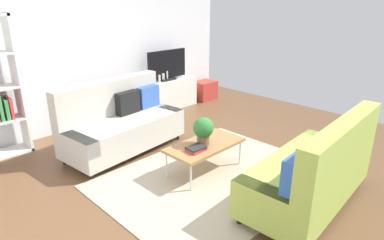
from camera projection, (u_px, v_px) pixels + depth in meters
The scene contains 17 objects.
ground_plane at pixel (199, 170), 4.68m from camera, with size 7.68×7.68×0.00m, color brown.
wall_far at pixel (90, 47), 6.04m from camera, with size 6.40×0.12×2.90m, color silver.
area_rug at pixel (213, 177), 4.48m from camera, with size 2.90×2.20×0.01m, color tan.
couch_beige at pixel (122, 123), 5.18m from camera, with size 1.98×1.04×1.10m.
couch_green at pixel (314, 171), 3.74m from camera, with size 1.95×0.95×1.10m.
coffee_table at pixel (205, 146), 4.51m from camera, with size 1.10×0.56×0.42m.
tv_console at pixel (167, 94), 7.23m from camera, with size 1.40×0.44×0.64m, color silver.
tv at pixel (167, 66), 6.99m from camera, with size 1.00×0.20×0.64m.
storage_trunk at pixel (205, 90), 7.92m from camera, with size 0.52×0.40×0.44m, color #B2382D.
potted_plant at pixel (203, 129), 4.42m from camera, with size 0.28×0.28×0.38m.
table_book_0 at pixel (196, 150), 4.29m from camera, with size 0.24×0.18×0.03m, color red.
table_book_1 at pixel (196, 148), 4.28m from camera, with size 0.24×0.18×0.03m, color #262626.
vase_0 at pixel (144, 80), 6.74m from camera, with size 0.14×0.14×0.15m, color #33B29E.
vase_1 at pixel (151, 79), 6.87m from camera, with size 0.08×0.08×0.15m, color #33B29E.
bottle_0 at pixel (159, 78), 6.90m from camera, with size 0.06×0.06×0.16m, color silver.
bottle_1 at pixel (163, 77), 6.97m from camera, with size 0.06×0.06×0.17m, color silver.
bottle_2 at pixel (167, 76), 7.04m from camera, with size 0.04×0.04×0.20m, color silver.
Camera 1 is at (-3.00, -2.87, 2.28)m, focal length 30.84 mm.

